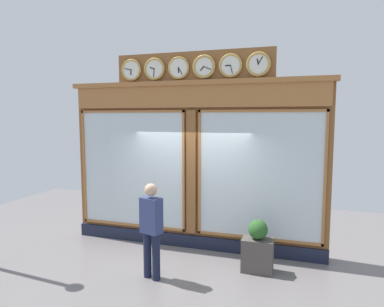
{
  "coord_description": "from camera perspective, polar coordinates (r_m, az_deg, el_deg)",
  "views": [
    {
      "loc": [
        -2.16,
        6.8,
        2.82
      ],
      "look_at": [
        0.0,
        0.0,
        2.05
      ],
      "focal_mm": 31.89,
      "sensor_mm": 36.0,
      "label": 1
    }
  ],
  "objects": [
    {
      "name": "shop_facade",
      "position": [
        7.32,
        0.3,
        -1.54
      ],
      "size": [
        5.64,
        0.42,
        4.16
      ],
      "color": "brown",
      "rests_on": "ground_plane"
    },
    {
      "name": "planter_shrub",
      "position": [
        6.44,
        10.98,
        -12.37
      ],
      "size": [
        0.36,
        0.36,
        0.36
      ],
      "primitive_type": "sphere",
      "color": "#285623",
      "rests_on": "planter_box"
    },
    {
      "name": "planter_box",
      "position": [
        6.61,
        10.89,
        -16.34
      ],
      "size": [
        0.56,
        0.36,
        0.61
      ],
      "primitive_type": "cube",
      "color": "#4C4742",
      "rests_on": "ground_plane"
    },
    {
      "name": "pedestrian",
      "position": [
        6.07,
        -6.82,
        -12.05
      ],
      "size": [
        0.41,
        0.32,
        1.69
      ],
      "color": "#191E38",
      "rests_on": "ground_plane"
    }
  ]
}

